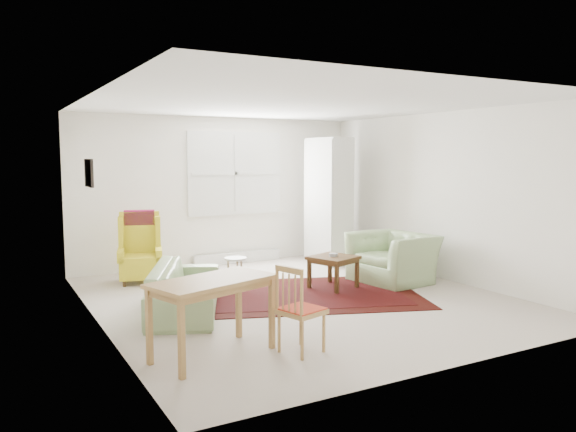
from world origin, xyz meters
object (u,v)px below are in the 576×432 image
wingback_chair (140,247)px  stool (236,272)px  armchair (393,253)px  coffee_table (333,272)px  cabinet (329,201)px  sofa (185,279)px  desk_chair (302,309)px  desk (213,318)px

wingback_chair → stool: size_ratio=2.49×
armchair → coffee_table: bearing=-100.3°
wingback_chair → armchair: bearing=-13.0°
coffee_table → cabinet: bearing=59.0°
sofa → armchair: (3.18, 0.03, 0.05)m
stool → desk_chair: (-0.55, -2.79, 0.21)m
sofa → coffee_table: (2.17, 0.09, -0.15)m
wingback_chair → desk_chair: (0.57, -3.69, -0.10)m
cabinet → coffee_table: bearing=-122.7°
coffee_table → desk: 2.98m
wingback_chair → desk_chair: 3.74m
armchair → stool: 2.32m
sofa → stool: size_ratio=4.49×
stool → desk: 2.81m
coffee_table → armchair: bearing=-3.3°
sofa → desk: size_ratio=1.65×
sofa → coffee_table: bearing=-64.1°
stool → cabinet: cabinet is taller
stool → cabinet: 2.47m
armchair → desk_chair: 3.33m
sofa → cabinet: bearing=-37.5°
wingback_chair → desk: 3.39m
cabinet → sofa: bearing=-152.8°
sofa → wingback_chair: 1.78m
desk_chair → coffee_table: bearing=-56.3°
stool → coffee_table: bearing=-34.3°
cabinet → desk_chair: size_ratio=2.58×
wingback_chair → cabinet: 3.30m
armchair → coffee_table: 1.03m
sofa → desk_chair: bearing=-142.3°
desk → desk_chair: bearing=-21.8°
sofa → cabinet: (3.16, 1.74, 0.70)m
desk → armchair: bearing=25.4°
wingback_chair → desk: bearing=-78.2°
sofa → stool: 1.35m
sofa → wingback_chair: wingback_chair is taller
coffee_table → desk: bearing=-145.2°
sofa → wingback_chair: (-0.09, 1.77, 0.14)m
wingback_chair → cabinet: cabinet is taller
wingback_chair → coffee_table: (2.26, -1.68, -0.29)m
coffee_table → desk_chair: 2.63m
sofa → cabinet: 3.68m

